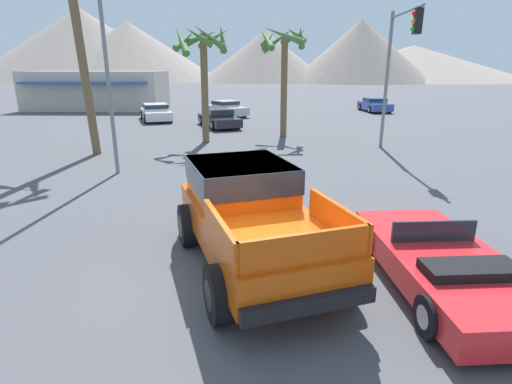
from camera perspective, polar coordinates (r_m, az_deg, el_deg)
ground_plane at (r=7.51m, az=-1.40°, el=-12.44°), size 320.00×320.00×0.00m
orange_pickup_truck at (r=7.79m, az=-0.98°, el=-2.50°), size 3.59×5.35×1.90m
red_convertible_car at (r=7.84m, az=25.29°, el=-9.44°), size 2.27×4.47×1.05m
parked_car_dark at (r=26.80m, az=-5.34°, el=10.53°), size 3.35×4.69×1.17m
parked_car_silver at (r=32.82m, az=-4.30°, el=11.84°), size 3.93×4.53×1.22m
parked_car_blue at (r=37.83m, az=16.59°, el=11.87°), size 2.31×4.31×1.18m
parked_car_white at (r=30.84m, az=-14.13°, el=11.03°), size 3.33×4.83×1.24m
traffic_light_main at (r=18.98m, az=19.66°, el=18.02°), size 0.38×3.84×6.14m
street_lamp_post at (r=15.30m, az=-21.20°, el=22.18°), size 0.90×0.24×9.02m
palm_tree_tall at (r=21.01m, az=-7.67°, el=18.96°), size 2.91×2.85×5.80m
palm_tree_short at (r=22.90m, az=3.88°, el=19.30°), size 2.80×2.85×5.94m
storefront_building at (r=41.06m, az=-21.74°, el=13.33°), size 12.30×5.97×3.44m
distant_mountain_range at (r=127.20m, az=-7.50°, el=19.24°), size 167.91×71.98×20.82m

